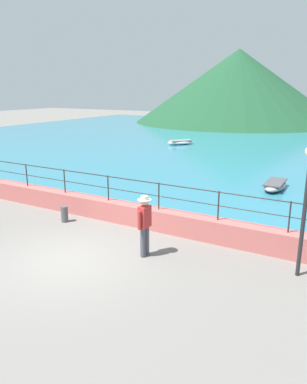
{
  "coord_description": "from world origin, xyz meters",
  "views": [
    {
      "loc": [
        6.66,
        -6.95,
        4.54
      ],
      "look_at": [
        0.54,
        3.7,
        1.1
      ],
      "focal_mm": 34.76,
      "sensor_mm": 36.0,
      "label": 1
    }
  ],
  "objects_px": {
    "lamp_post": "(307,191)",
    "bollard": "(65,214)",
    "boat_3": "(181,142)",
    "person_walking": "(145,223)",
    "boat_0": "(275,185)"
  },
  "relations": [
    {
      "from": "lamp_post",
      "to": "bollard",
      "type": "distance_m",
      "value": 8.01
    },
    {
      "from": "bollard",
      "to": "boat_3",
      "type": "bearing_deg",
      "value": 103.56
    },
    {
      "from": "lamp_post",
      "to": "bollard",
      "type": "height_order",
      "value": "lamp_post"
    },
    {
      "from": "bollard",
      "to": "person_walking",
      "type": "bearing_deg",
      "value": -13.72
    },
    {
      "from": "boat_0",
      "to": "boat_3",
      "type": "bearing_deg",
      "value": 133.32
    },
    {
      "from": "person_walking",
      "to": "bollard",
      "type": "distance_m",
      "value": 4.03
    },
    {
      "from": "bollard",
      "to": "boat_3",
      "type": "relative_size",
      "value": 0.24
    },
    {
      "from": "lamp_post",
      "to": "boat_3",
      "type": "xyz_separation_m",
      "value": [
        -12.24,
        18.51,
        -1.94
      ]
    },
    {
      "from": "person_walking",
      "to": "lamp_post",
      "type": "height_order",
      "value": "lamp_post"
    },
    {
      "from": "lamp_post",
      "to": "boat_3",
      "type": "bearing_deg",
      "value": 123.48
    },
    {
      "from": "person_walking",
      "to": "boat_0",
      "type": "relative_size",
      "value": 0.75
    },
    {
      "from": "lamp_post",
      "to": "boat_0",
      "type": "distance_m",
      "value": 8.53
    },
    {
      "from": "person_walking",
      "to": "bollard",
      "type": "relative_size",
      "value": 3.08
    },
    {
      "from": "lamp_post",
      "to": "bollard",
      "type": "xyz_separation_m",
      "value": [
        -7.78,
        0.01,
        -1.91
      ]
    },
    {
      "from": "person_walking",
      "to": "boat_0",
      "type": "height_order",
      "value": "person_walking"
    }
  ]
}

